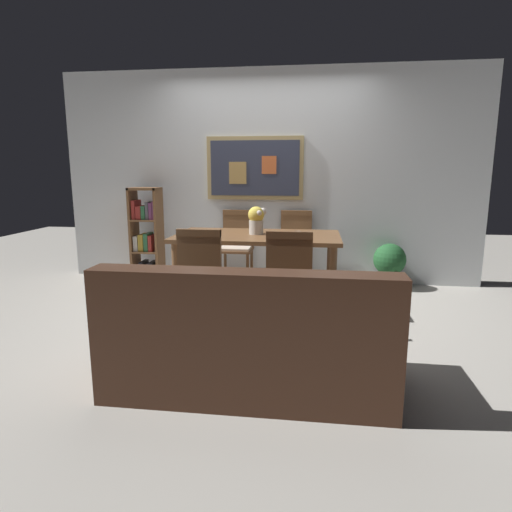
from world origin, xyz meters
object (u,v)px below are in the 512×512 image
object	(u,v)px
dining_chair_near_right	(290,273)
potted_ivy	(389,264)
tv_remote	(300,233)
dining_chair_near_left	(203,270)
flower_vase	(257,219)
dining_chair_far_left	(237,241)
dining_table	(258,243)
bookshelf	(147,239)
leather_couch	(249,342)
dining_chair_far_right	(296,242)

from	to	relation	value
dining_chair_near_right	potted_ivy	bearing A→B (deg)	56.33
potted_ivy	tv_remote	size ratio (longest dim) A/B	3.96
tv_remote	dining_chair_near_left	bearing A→B (deg)	-131.84
flower_vase	dining_chair_near_left	bearing A→B (deg)	-114.23
dining_chair_far_left	potted_ivy	size ratio (longest dim) A/B	1.47
potted_ivy	dining_table	bearing A→B (deg)	-150.89
dining_chair_near_right	bookshelf	world-z (taller)	bookshelf
leather_couch	tv_remote	world-z (taller)	leather_couch
dining_chair_far_left	potted_ivy	xyz separation A→B (m)	(1.85, 0.02, -0.24)
dining_chair_near_right	dining_chair_near_left	world-z (taller)	same
dining_table	dining_chair_far_left	world-z (taller)	dining_chair_far_left
dining_chair_far_right	tv_remote	xyz separation A→B (m)	(0.07, -0.71, 0.22)
dining_chair_near_left	tv_remote	size ratio (longest dim) A/B	5.81
flower_vase	tv_remote	world-z (taller)	flower_vase
potted_ivy	bookshelf	bearing A→B (deg)	-178.07
tv_remote	dining_chair_far_left	bearing A→B (deg)	138.94
bookshelf	potted_ivy	distance (m)	2.98
dining_chair_far_right	potted_ivy	xyz separation A→B (m)	(1.12, 0.00, -0.24)
dining_chair_near_right	potted_ivy	distance (m)	2.00
leather_couch	bookshelf	size ratio (longest dim) A/B	1.52
dining_chair_near_left	potted_ivy	distance (m)	2.48
dining_chair_far_left	flower_vase	size ratio (longest dim) A/B	3.16
leather_couch	flower_vase	size ratio (longest dim) A/B	6.25
dining_chair_far_right	leather_couch	xyz separation A→B (m)	(-0.18, -2.64, -0.23)
dining_chair_near_left	dining_chair_far_left	bearing A→B (deg)	89.26
bookshelf	tv_remote	distance (m)	2.03
dining_chair_far_left	bookshelf	xyz separation A→B (m)	(-1.13, -0.08, 0.01)
flower_vase	dining_chair_far_right	bearing A→B (deg)	64.83
potted_ivy	leather_couch	bearing A→B (deg)	-116.20
dining_chair_far_right	bookshelf	bearing A→B (deg)	-176.96
dining_chair_near_left	potted_ivy	world-z (taller)	dining_chair_near_left
dining_table	dining_chair_far_left	distance (m)	0.89
dining_chair_far_right	tv_remote	world-z (taller)	dining_chair_far_right
dining_table	dining_chair_near_right	bearing A→B (deg)	-65.14
dining_chair_near_left	leather_couch	size ratio (longest dim) A/B	0.51
potted_ivy	flower_vase	distance (m)	1.80
dining_chair_far_right	flower_vase	world-z (taller)	flower_vase
flower_vase	leather_couch	bearing A→B (deg)	-83.94
dining_chair_near_right	dining_chair_near_left	distance (m)	0.77
bookshelf	dining_chair_near_left	bearing A→B (deg)	-53.99
dining_table	dining_chair_near_right	size ratio (longest dim) A/B	1.86
dining_chair_near_left	tv_remote	xyz separation A→B (m)	(0.82, 0.91, 0.22)
dining_chair_near_right	dining_chair_near_left	size ratio (longest dim) A/B	1.00
flower_vase	tv_remote	size ratio (longest dim) A/B	1.84
dining_chair_far_left	bookshelf	distance (m)	1.13
potted_ivy	tv_remote	bearing A→B (deg)	-145.96
dining_chair_far_left	dining_table	bearing A→B (deg)	-65.90
dining_table	tv_remote	size ratio (longest dim) A/B	10.79
dining_chair_far_left	leather_couch	size ratio (longest dim) A/B	0.51
dining_chair_near_right	dining_chair_far_left	size ratio (longest dim) A/B	1.00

